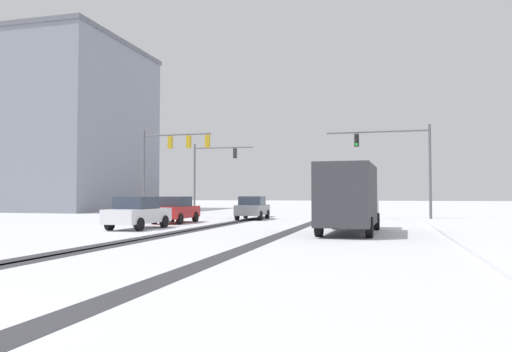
{
  "coord_description": "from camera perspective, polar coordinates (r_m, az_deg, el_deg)",
  "views": [
    {
      "loc": [
        7.14,
        -4.3,
        1.7
      ],
      "look_at": [
        0.0,
        22.86,
        2.8
      ],
      "focal_mm": 34.48,
      "sensor_mm": 36.0,
      "label": 1
    }
  ],
  "objects": [
    {
      "name": "car_red_second",
      "position": [
        30.44,
        -9.34,
        -3.88
      ],
      "size": [
        1.9,
        4.13,
        1.62
      ],
      "color": "red",
      "rests_on": "ground"
    },
    {
      "name": "traffic_signal_far_left",
      "position": [
        45.91,
        -5.32,
        1.15
      ],
      "size": [
        5.66,
        0.56,
        6.5
      ],
      "color": "#56565B",
      "rests_on": "ground"
    },
    {
      "name": "wheel_track_left_lane",
      "position": [
        22.51,
        -8.52,
        -6.54
      ],
      "size": [
        0.72,
        35.92,
        0.01
      ],
      "primitive_type": "cube",
      "color": "#38383D",
      "rests_on": "ground"
    },
    {
      "name": "car_white_third",
      "position": [
        25.46,
        -13.56,
        -4.17
      ],
      "size": [
        1.93,
        4.15,
        1.62
      ],
      "color": "silver",
      "rests_on": "ground"
    },
    {
      "name": "traffic_signal_near_right",
      "position": [
        35.08,
        16.31,
        2.4
      ],
      "size": [
        7.02,
        0.38,
        6.5
      ],
      "color": "#56565B",
      "rests_on": "ground"
    },
    {
      "name": "office_building_far_left_block",
      "position": [
        63.08,
        -24.96,
        4.94
      ],
      "size": [
        25.43,
        17.46,
        18.7
      ],
      "color": "gray",
      "rests_on": "ground"
    },
    {
      "name": "box_truck_delivery",
      "position": [
        22.57,
        10.85,
        -2.37
      ],
      "size": [
        2.54,
        7.48,
        3.02
      ],
      "color": "#B7BABF",
      "rests_on": "ground"
    },
    {
      "name": "wheel_track_center",
      "position": [
        21.15,
        2.84,
        -6.84
      ],
      "size": [
        0.7,
        35.92,
        0.01
      ],
      "primitive_type": "cube",
      "color": "#38383D",
      "rests_on": "ground"
    },
    {
      "name": "car_grey_lead",
      "position": [
        34.52,
        -0.41,
        -3.71
      ],
      "size": [
        1.98,
        4.17,
        1.62
      ],
      "color": "slate",
      "rests_on": "ground"
    },
    {
      "name": "traffic_signal_near_left",
      "position": [
        36.39,
        -9.91,
        2.63
      ],
      "size": [
        5.37,
        0.42,
        6.5
      ],
      "color": "#56565B",
      "rests_on": "ground"
    },
    {
      "name": "wheel_track_right_lane",
      "position": [
        22.72,
        -9.72,
        -6.49
      ],
      "size": [
        0.78,
        35.92,
        0.01
      ],
      "primitive_type": "cube",
      "color": "#38383D",
      "rests_on": "ground"
    }
  ]
}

